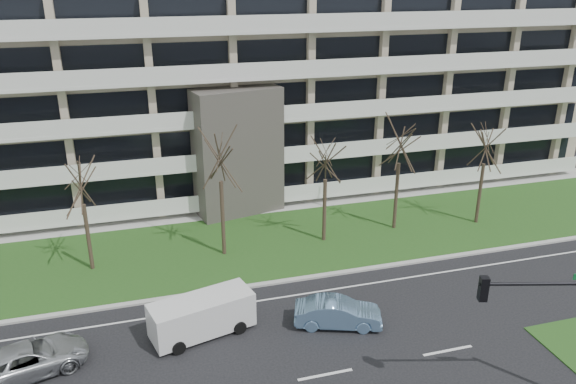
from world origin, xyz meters
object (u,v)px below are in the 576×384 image
object	(u,v)px
blue_sedan	(338,313)
white_van	(203,313)
traffic_signal	(561,323)
silver_pickup	(29,359)

from	to	relation	value
blue_sedan	white_van	world-z (taller)	white_van
white_van	traffic_signal	world-z (taller)	traffic_signal
silver_pickup	traffic_signal	size ratio (longest dim) A/B	0.82
silver_pickup	traffic_signal	distance (m)	21.90
silver_pickup	white_van	xyz separation A→B (m)	(7.69, 0.77, 0.45)
silver_pickup	traffic_signal	xyz separation A→B (m)	(20.19, -7.86, 3.22)
blue_sedan	white_van	size ratio (longest dim) A/B	0.82
white_van	traffic_signal	size ratio (longest dim) A/B	0.86
blue_sedan	silver_pickup	bearing A→B (deg)	107.36
white_van	blue_sedan	bearing A→B (deg)	-24.73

